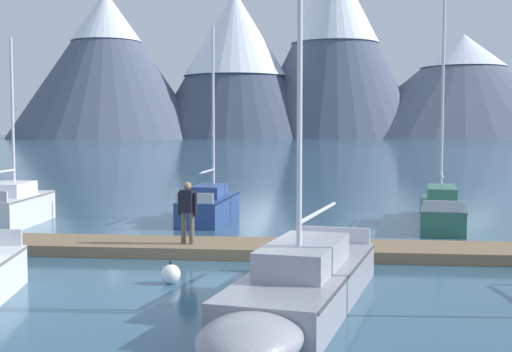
{
  "coord_description": "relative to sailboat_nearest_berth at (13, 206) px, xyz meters",
  "views": [
    {
      "loc": [
        1.4,
        -14.63,
        3.43
      ],
      "look_at": [
        0.0,
        6.0,
        2.0
      ],
      "focal_mm": 48.54,
      "sensor_mm": 36.0,
      "label": 1
    }
  ],
  "objects": [
    {
      "name": "sailboat_nearest_berth",
      "position": [
        0.0,
        0.0,
        0.0
      ],
      "size": [
        1.97,
        5.3,
        6.65
      ],
      "color": "silver",
      "rests_on": "ground"
    },
    {
      "name": "mountain_west_summit",
      "position": [
        -56.08,
        208.08,
        24.76
      ],
      "size": [
        66.65,
        66.65,
        49.48
      ],
      "color": "#4C566B",
      "rests_on": "ground"
    },
    {
      "name": "mooring_buoy_inner_mooring",
      "position": [
        7.47,
        -9.12,
        -0.42
      ],
      "size": [
        0.43,
        0.43,
        0.51
      ],
      "color": "white",
      "rests_on": "ground"
    },
    {
      "name": "mountain_shoulder_ridge",
      "position": [
        21.51,
        225.26,
        33.22
      ],
      "size": [
        62.44,
        62.44,
        64.15
      ],
      "color": "#4C566B",
      "rests_on": "ground"
    },
    {
      "name": "sailboat_mid_dock_starboard",
      "position": [
        10.29,
        -11.38,
        -0.13
      ],
      "size": [
        3.41,
        7.95,
        8.58
      ],
      "color": "#93939E",
      "rests_on": "ground"
    },
    {
      "name": "dock",
      "position": [
        8.97,
        -5.39,
        -0.49
      ],
      "size": [
        22.15,
        3.23,
        0.3
      ],
      "color": "#846B4C",
      "rests_on": "ground"
    },
    {
      "name": "sailboat_far_berth",
      "position": [
        15.35,
        1.15,
        -0.08
      ],
      "size": [
        2.5,
        7.19,
        8.77
      ],
      "color": "#336B56",
      "rests_on": "ground"
    },
    {
      "name": "mountain_east_summit",
      "position": [
        67.64,
        229.7,
        18.28
      ],
      "size": [
        90.87,
        90.87,
        36.99
      ],
      "color": "slate",
      "rests_on": "ground"
    },
    {
      "name": "mountain_central_massif",
      "position": [
        -13.37,
        218.16,
        26.71
      ],
      "size": [
        59.41,
        59.41,
        50.96
      ],
      "color": "#424C60",
      "rests_on": "ground"
    },
    {
      "name": "ground_plane",
      "position": [
        8.97,
        -9.39,
        -0.64
      ],
      "size": [
        700.0,
        700.0,
        0.0
      ],
      "primitive_type": "plane",
      "color": "#335B75"
    },
    {
      "name": "sailboat_mid_dock_port",
      "position": [
        6.97,
        1.86,
        -0.08
      ],
      "size": [
        1.85,
        6.3,
        7.27
      ],
      "color": "navy",
      "rests_on": "ground"
    },
    {
      "name": "person_on_dock",
      "position": [
        7.26,
        -5.6,
        0.62
      ],
      "size": [
        0.56,
        0.34,
        1.69
      ],
      "color": "brown",
      "rests_on": "dock"
    }
  ]
}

